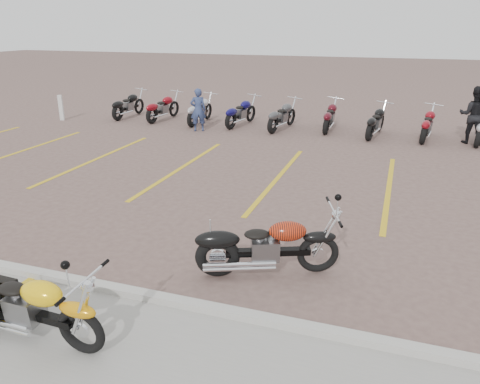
# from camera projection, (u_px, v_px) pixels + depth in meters

# --- Properties ---
(ground) EXTENTS (100.00, 100.00, 0.00)m
(ground) POSITION_uv_depth(u_px,v_px,m) (221.00, 244.00, 8.31)
(ground) COLOR #755C53
(ground) RESTS_ON ground
(curb) EXTENTS (60.00, 0.18, 0.12)m
(curb) POSITION_uv_depth(u_px,v_px,m) (169.00, 301.00, 6.51)
(curb) COLOR #ADAAA3
(curb) RESTS_ON ground
(parking_stripes) EXTENTS (38.00, 5.50, 0.01)m
(parking_stripes) POSITION_uv_depth(u_px,v_px,m) (278.00, 178.00, 11.87)
(parking_stripes) COLOR gold
(parking_stripes) RESTS_ON ground
(yellow_cruiser) EXTENTS (2.17, 0.33, 0.89)m
(yellow_cruiser) POSITION_uv_depth(u_px,v_px,m) (26.00, 307.00, 5.69)
(yellow_cruiser) COLOR black
(yellow_cruiser) RESTS_ON ground
(flame_cruiser) EXTENTS (2.11, 0.98, 0.92)m
(flame_cruiser) POSITION_uv_depth(u_px,v_px,m) (264.00, 248.00, 7.17)
(flame_cruiser) COLOR black
(flame_cruiser) RESTS_ON ground
(person_a) EXTENTS (0.66, 0.58, 1.53)m
(person_a) POSITION_uv_depth(u_px,v_px,m) (198.00, 110.00, 16.77)
(person_a) COLOR navy
(person_a) RESTS_ON ground
(person_b) EXTENTS (1.01, 0.85, 1.84)m
(person_b) POSITION_uv_depth(u_px,v_px,m) (474.00, 115.00, 14.99)
(person_b) COLOR black
(person_b) RESTS_ON ground
(bollard) EXTENTS (0.20, 0.20, 1.00)m
(bollard) POSITION_uv_depth(u_px,v_px,m) (61.00, 108.00, 18.75)
(bollard) COLOR silver
(bollard) RESTS_ON ground
(bg_bike_row) EXTENTS (17.32, 2.05, 1.10)m
(bg_bike_row) POSITION_uv_depth(u_px,v_px,m) (328.00, 116.00, 16.73)
(bg_bike_row) COLOR black
(bg_bike_row) RESTS_ON ground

